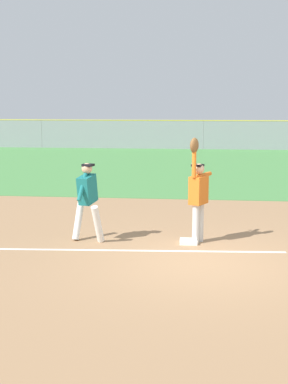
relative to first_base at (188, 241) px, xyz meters
The scene contains 9 objects.
ground_plane 1.36m from the first_base, 78.60° to the right, with size 76.58×76.58×0.00m, color #A37A54.
outfield_grass 14.44m from the first_base, 88.93° to the left, with size 42.86×18.32×0.01m, color #4C8C47.
first_base is the anchor object (origin of this frame).
fielder 1.10m from the first_base, 26.22° to the left, with size 0.51×0.84×2.28m.
runner 2.39m from the first_base, behind, with size 0.76×0.83×1.72m.
baseball 1.67m from the first_base, 78.33° to the left, with size 0.07×0.07×0.07m, color white.
outfield_fence 23.61m from the first_base, 89.35° to the left, with size 42.94×0.08×1.88m.
parked_car_black 27.75m from the first_base, 98.63° to the left, with size 4.41×2.15×1.25m.
parked_car_green 26.64m from the first_base, 85.92° to the left, with size 4.58×2.50×1.25m.
Camera 1 is at (0.00, -9.88, 3.00)m, focal length 50.06 mm.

